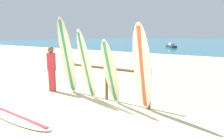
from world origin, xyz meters
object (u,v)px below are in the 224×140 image
object	(u,v)px
surfboard_lying_on_sand	(16,116)
beachgoer_standing	(52,67)
surfboard_leaning_center_left	(111,73)
surfboard_leaning_center	(142,69)
surfboard_rack	(107,76)
surfboard_leaning_left	(86,65)
surfboard_leaning_far_left	(67,57)
small_boat_offshore	(171,46)

from	to	relation	value
surfboard_lying_on_sand	beachgoer_standing	size ratio (longest dim) A/B	1.64
surfboard_leaning_center_left	surfboard_leaning_center	xyz separation A→B (m)	(1.00, 0.02, 0.21)
surfboard_lying_on_sand	beachgoer_standing	bearing A→B (deg)	118.96
surfboard_rack	surfboard_leaning_left	world-z (taller)	surfboard_leaning_left
surfboard_leaning_center	surfboard_leaning_center_left	bearing A→B (deg)	-179.03
surfboard_leaning_far_left	small_boat_offshore	world-z (taller)	surfboard_leaning_far_left
surfboard_leaning_center_left	surfboard_lying_on_sand	xyz separation A→B (m)	(-1.44, -2.11, -0.95)
surfboard_lying_on_sand	surfboard_leaning_left	bearing A→B (deg)	76.20
surfboard_lying_on_sand	surfboard_leaning_far_left	bearing A→B (deg)	99.30
small_boat_offshore	beachgoer_standing	bearing A→B (deg)	-80.49
surfboard_rack	surfboard_leaning_center_left	world-z (taller)	surfboard_leaning_center_left
surfboard_rack	surfboard_leaning_left	xyz separation A→B (m)	(-0.51, -0.38, 0.36)
surfboard_leaning_far_left	surfboard_leaning_left	bearing A→B (deg)	-2.26
surfboard_rack	surfboard_leaning_far_left	size ratio (longest dim) A/B	1.15
beachgoer_standing	small_boat_offshore	xyz separation A→B (m)	(-4.43, 26.46, -0.65)
beachgoer_standing	surfboard_rack	bearing A→B (deg)	8.39
surfboard_leaning_left	small_boat_offshore	bearing A→B (deg)	103.05
surfboard_rack	small_boat_offshore	xyz separation A→B (m)	(-6.65, 26.13, -0.51)
surfboard_leaning_far_left	surfboard_rack	bearing A→B (deg)	14.06
surfboard_leaning_center_left	small_boat_offshore	size ratio (longest dim) A/B	0.88
surfboard_leaning_center_left	small_boat_offshore	world-z (taller)	surfboard_leaning_center_left
surfboard_leaning_left	small_boat_offshore	distance (m)	27.23
surfboard_leaning_center_left	surfboard_leaning_center	world-z (taller)	surfboard_leaning_center
surfboard_leaning_far_left	surfboard_leaning_center	distance (m)	2.79
surfboard_leaning_center_left	surfboard_lying_on_sand	bearing A→B (deg)	-124.20
surfboard_leaning_left	small_boat_offshore	world-z (taller)	surfboard_leaning_left
surfboard_rack	surfboard_lying_on_sand	distance (m)	2.79
small_boat_offshore	surfboard_lying_on_sand	bearing A→B (deg)	-78.88
surfboard_leaning_left	surfboard_leaning_center_left	size ratio (longest dim) A/B	1.14
surfboard_rack	small_boat_offshore	distance (m)	26.97
surfboard_leaning_far_left	surfboard_leaning_center	world-z (taller)	surfboard_leaning_far_left
surfboard_rack	surfboard_leaning_center	world-z (taller)	surfboard_leaning_center
surfboard_leaning_far_left	beachgoer_standing	world-z (taller)	surfboard_leaning_far_left
surfboard_leaning_left	surfboard_leaning_center	xyz separation A→B (m)	(1.92, 0.02, 0.07)
surfboard_rack	surfboard_lying_on_sand	size ratio (longest dim) A/B	1.13
surfboard_lying_on_sand	beachgoer_standing	distance (m)	2.61
surfboard_leaning_center	beachgoer_standing	distance (m)	3.64
surfboard_leaning_far_left	surfboard_leaning_center_left	xyz separation A→B (m)	(1.79, -0.03, -0.34)
beachgoer_standing	small_boat_offshore	world-z (taller)	beachgoer_standing
surfboard_leaning_center_left	small_boat_offshore	bearing A→B (deg)	104.92
surfboard_rack	surfboard_lying_on_sand	bearing A→B (deg)	-112.46
surfboard_rack	beachgoer_standing	bearing A→B (deg)	-171.61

